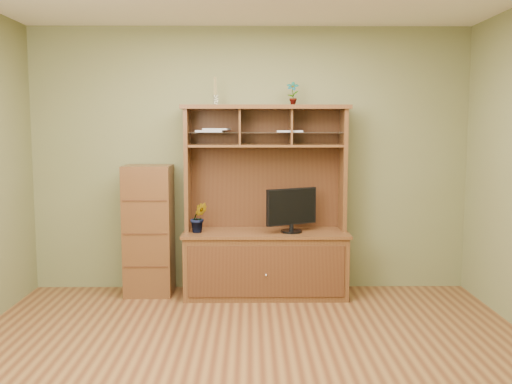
{
  "coord_description": "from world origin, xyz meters",
  "views": [
    {
      "loc": [
        0.0,
        -3.9,
        1.68
      ],
      "look_at": [
        0.05,
        1.2,
        1.1
      ],
      "focal_mm": 40.0,
      "sensor_mm": 36.0,
      "label": 1
    }
  ],
  "objects": [
    {
      "name": "reed_diffuser",
      "position": [
        -0.34,
        1.8,
        2.01
      ],
      "size": [
        0.06,
        0.06,
        0.28
      ],
      "color": "silver",
      "rests_on": "media_hutch"
    },
    {
      "name": "room",
      "position": [
        0.0,
        0.0,
        1.35
      ],
      "size": [
        4.54,
        4.04,
        2.74
      ],
      "color": "#562E18",
      "rests_on": "ground"
    },
    {
      "name": "top_plant",
      "position": [
        0.42,
        1.8,
        2.02
      ],
      "size": [
        0.14,
        0.11,
        0.24
      ],
      "primitive_type": "imported",
      "rotation": [
        0.0,
        0.0,
        -0.19
      ],
      "color": "#2A6E26",
      "rests_on": "media_hutch"
    },
    {
      "name": "side_cabinet",
      "position": [
        -1.02,
        1.77,
        0.65
      ],
      "size": [
        0.47,
        0.43,
        1.31
      ],
      "color": "#4D2A16",
      "rests_on": "room"
    },
    {
      "name": "magazines",
      "position": [
        -0.12,
        1.8,
        1.65
      ],
      "size": [
        1.08,
        0.23,
        0.04
      ],
      "color": "silver",
      "rests_on": "media_hutch"
    },
    {
      "name": "orchid_plant",
      "position": [
        -0.51,
        1.65,
        0.8
      ],
      "size": [
        0.19,
        0.16,
        0.3
      ],
      "primitive_type": "imported",
      "rotation": [
        0.0,
        0.0,
        0.18
      ],
      "color": "#35561D",
      "rests_on": "media_hutch"
    },
    {
      "name": "media_hutch",
      "position": [
        0.15,
        1.73,
        0.52
      ],
      "size": [
        1.66,
        0.61,
        1.9
      ],
      "color": "#4D2A16",
      "rests_on": "room"
    },
    {
      "name": "monitor",
      "position": [
        0.41,
        1.65,
        0.88
      ],
      "size": [
        0.51,
        0.3,
        0.44
      ],
      "rotation": [
        0.0,
        0.0,
        0.49
      ],
      "color": "black",
      "rests_on": "media_hutch"
    }
  ]
}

